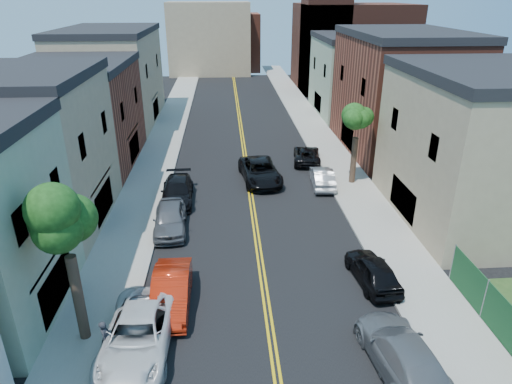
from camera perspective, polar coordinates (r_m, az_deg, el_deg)
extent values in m
cube|color=gray|center=(44.12, -11.95, 5.62)|extent=(3.20, 100.00, 0.15)
cube|color=gray|center=(44.73, 8.62, 6.13)|extent=(3.20, 100.00, 0.15)
cube|color=gray|center=(43.91, -9.68, 5.72)|extent=(0.30, 100.00, 0.15)
cube|color=gray|center=(44.39, 6.41, 6.11)|extent=(0.30, 100.00, 0.15)
cube|color=#998466|center=(30.62, -27.52, 3.97)|extent=(9.00, 10.00, 9.00)
cube|color=brown|center=(40.64, -21.75, 8.65)|extent=(9.00, 12.00, 8.00)
cube|color=#998466|center=(53.72, -17.70, 13.42)|extent=(9.00, 16.00, 9.50)
cube|color=#998466|center=(31.34, 26.39, 4.61)|extent=(9.00, 12.00, 9.00)
cube|color=brown|center=(43.42, 17.64, 11.48)|extent=(9.00, 14.00, 10.00)
cube|color=gray|center=(56.58, 12.52, 13.93)|extent=(9.00, 12.00, 8.50)
cube|color=#4C2319|center=(72.56, 11.90, 17.48)|extent=(16.00, 14.00, 12.00)
cube|color=#4C2319|center=(67.13, 8.81, 21.50)|extent=(6.00, 6.00, 22.00)
cube|color=#998466|center=(83.92, -5.90, 18.66)|extent=(14.00, 8.00, 12.00)
cube|color=brown|center=(87.99, -3.06, 18.33)|extent=(10.00, 8.00, 10.00)
cylinder|color=#312518|center=(20.26, -21.50, -12.32)|extent=(0.44, 0.44, 3.96)
sphere|color=#12360E|center=(18.18, -23.52, -1.18)|extent=(5.20, 5.20, 5.20)
sphere|color=#12360E|center=(17.28, -22.85, 1.44)|extent=(3.90, 3.90, 3.90)
sphere|color=#12360E|center=(19.00, -24.28, -1.97)|extent=(3.64, 3.64, 3.64)
cylinder|color=#312518|center=(34.98, 12.20, 3.94)|extent=(0.44, 0.44, 3.52)
sphere|color=#12360E|center=(33.92, 12.75, 9.88)|extent=(4.40, 4.40, 4.40)
sphere|color=#12360E|center=(33.55, 13.78, 11.18)|extent=(3.30, 3.30, 3.30)
sphere|color=#12360E|center=(34.32, 11.77, 9.37)|extent=(3.08, 3.08, 3.08)
imported|color=red|center=(21.87, -10.65, -12.22)|extent=(1.73, 4.87, 1.60)
imported|color=silver|center=(19.85, -14.65, -16.97)|extent=(2.89, 5.90, 1.61)
imported|color=#54565B|center=(28.27, -10.80, -3.28)|extent=(2.24, 4.94, 1.64)
imported|color=black|center=(32.10, -9.91, 0.09)|extent=(2.30, 5.34, 1.53)
imported|color=slate|center=(19.31, 17.99, -18.86)|extent=(2.81, 5.71, 1.60)
imported|color=black|center=(23.81, 14.53, -9.53)|extent=(2.15, 4.43, 1.45)
imported|color=#A3A5AB|center=(34.52, 8.34, 1.83)|extent=(1.79, 4.40, 1.42)
imported|color=black|center=(39.42, 6.42, 4.70)|extent=(2.82, 5.00, 1.32)
imported|color=black|center=(35.04, 0.52, 2.63)|extent=(3.37, 6.17, 1.64)
imported|color=#222328|center=(19.79, -18.42, -17.09)|extent=(0.39, 0.59, 1.61)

